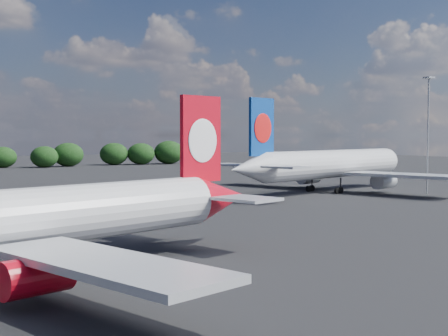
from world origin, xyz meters
TOP-DOWN VIEW (x-y plane):
  - qantas_airliner at (-0.26, 11.76)m, footprint 44.69×42.86m
  - china_southern_airliner at (65.02, 56.37)m, footprint 52.09×49.96m
  - floodlight_mast_near at (79.12, 44.31)m, footprint 1.60×1.60m

SIDE VIEW (x-z plane):
  - qantas_airliner at x=-0.26m, z-range -2.90..11.94m
  - china_southern_airliner at x=65.02m, z-range -3.38..13.91m
  - floodlight_mast_near at x=79.12m, z-range 3.26..25.15m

